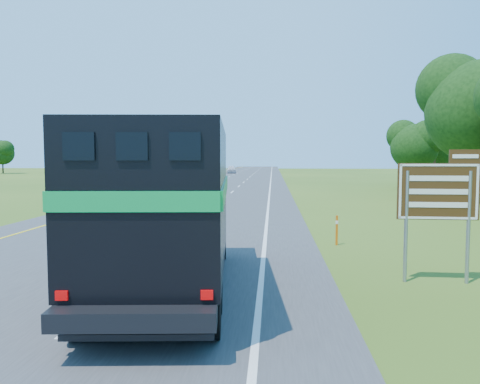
{
  "coord_description": "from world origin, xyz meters",
  "views": [
    {
      "loc": [
        5.8,
        1.33,
        3.4
      ],
      "look_at": [
        4.17,
        24.53,
        1.69
      ],
      "focal_mm": 35.0,
      "sensor_mm": 36.0,
      "label": 1
    }
  ],
  "objects_px": {
    "horse_truck": "(168,205)",
    "exit_sign": "(439,197)",
    "far_car": "(231,169)",
    "white_suv": "(187,179)"
  },
  "relations": [
    {
      "from": "horse_truck",
      "to": "exit_sign",
      "type": "height_order",
      "value": "horse_truck"
    },
    {
      "from": "far_car",
      "to": "white_suv",
      "type": "bearing_deg",
      "value": -95.56
    },
    {
      "from": "far_car",
      "to": "exit_sign",
      "type": "relative_size",
      "value": 1.37
    },
    {
      "from": "white_suv",
      "to": "far_car",
      "type": "bearing_deg",
      "value": 84.38
    },
    {
      "from": "exit_sign",
      "to": "far_car",
      "type": "bearing_deg",
      "value": 100.53
    },
    {
      "from": "horse_truck",
      "to": "exit_sign",
      "type": "xyz_separation_m",
      "value": [
        7.1,
        1.4,
        0.14
      ]
    },
    {
      "from": "horse_truck",
      "to": "white_suv",
      "type": "height_order",
      "value": "horse_truck"
    },
    {
      "from": "horse_truck",
      "to": "far_car",
      "type": "distance_m",
      "value": 90.07
    },
    {
      "from": "horse_truck",
      "to": "white_suv",
      "type": "bearing_deg",
      "value": 94.86
    },
    {
      "from": "horse_truck",
      "to": "exit_sign",
      "type": "relative_size",
      "value": 2.59
    }
  ]
}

